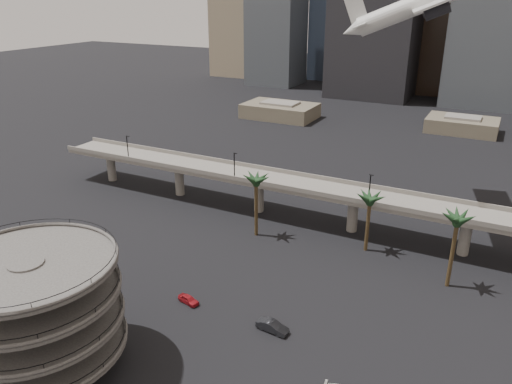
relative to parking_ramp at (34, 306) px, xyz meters
The scene contains 7 objects.
ground 16.79m from the parking_ramp, 17.10° to the left, with size 700.00×700.00×0.00m, color black.
parking_ramp is the anchor object (origin of this frame).
overpass 60.46m from the parking_ramp, 77.57° to the left, with size 130.00×9.30×14.70m.
palm_trees 61.97m from the parking_ramp, 56.18° to the left, with size 54.40×18.40×14.00m.
low_buildings 147.81m from the parking_ramp, 82.26° to the left, with size 135.00×27.50×6.80m.
car_a 24.68m from the parking_ramp, 68.30° to the left, with size 1.56×3.88×1.32m, color #AE1821.
car_b 32.91m from the parking_ramp, 41.64° to the left, with size 1.75×5.02×1.65m, color black.
Camera 1 is at (36.58, -38.34, 47.08)m, focal length 35.00 mm.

